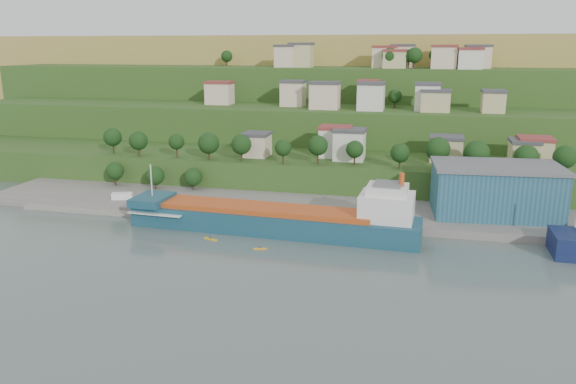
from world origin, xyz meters
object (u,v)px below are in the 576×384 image
(cargo_ship_near, at_px, (281,221))
(caravan, at_px, (122,197))
(warehouse, at_px, (495,189))
(kayak_orange, at_px, (260,248))

(cargo_ship_near, bearing_deg, caravan, 168.83)
(cargo_ship_near, bearing_deg, warehouse, 24.88)
(warehouse, relative_size, kayak_orange, 10.81)
(cargo_ship_near, relative_size, kayak_orange, 23.47)
(cargo_ship_near, xyz_separation_m, kayak_orange, (-1.69, -12.40, -2.65))
(cargo_ship_near, bearing_deg, kayak_orange, -95.12)
(caravan, height_order, kayak_orange, caravan)
(warehouse, bearing_deg, kayak_orange, -152.17)
(cargo_ship_near, xyz_separation_m, caravan, (-48.59, 11.95, -0.37))
(cargo_ship_near, relative_size, caravan, 12.66)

